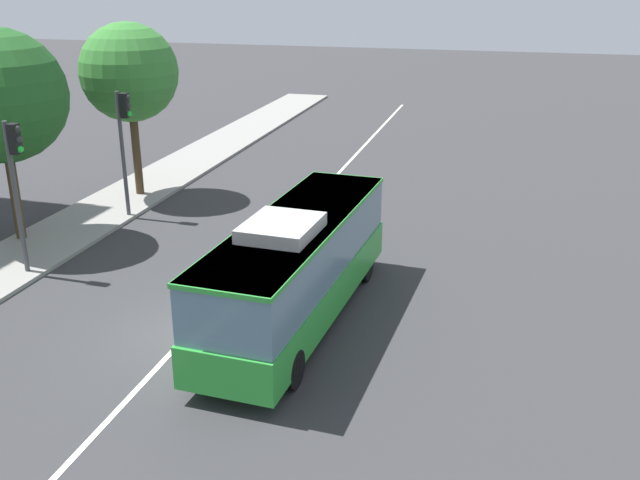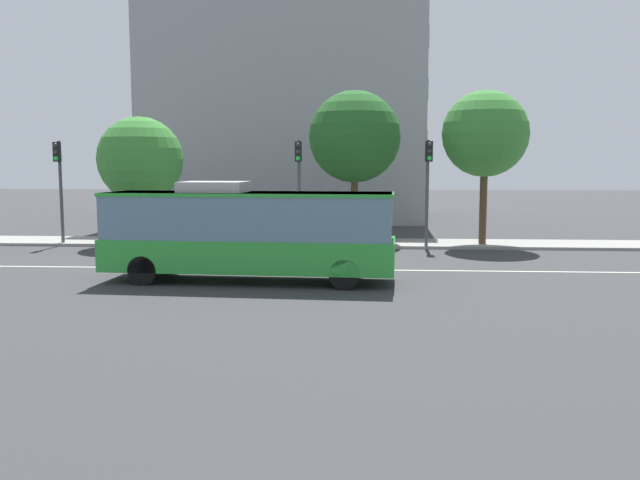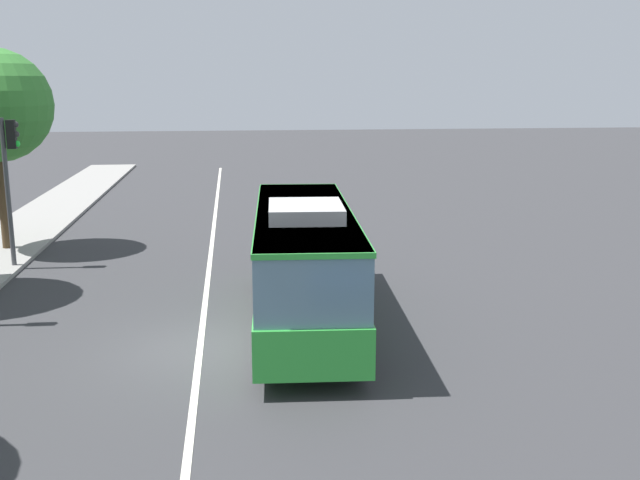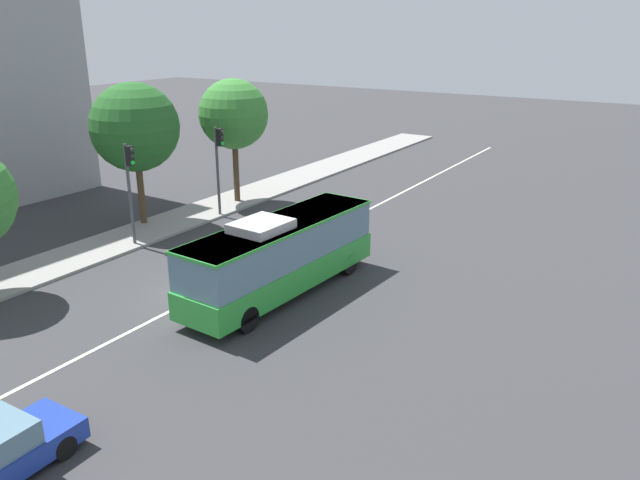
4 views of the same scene
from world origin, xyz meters
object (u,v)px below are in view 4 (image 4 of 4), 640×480
at_px(traffic_light_near_corner, 130,178).
at_px(street_tree_kerbside_right, 135,127).
at_px(traffic_light_mid_block, 219,156).
at_px(street_tree_kerbside_centre, 234,114).
at_px(transit_bus, 281,253).

relative_size(traffic_light_near_corner, street_tree_kerbside_right, 0.66).
bearing_deg(traffic_light_mid_block, street_tree_kerbside_centre, 107.29).
relative_size(traffic_light_near_corner, street_tree_kerbside_centre, 0.68).
bearing_deg(street_tree_kerbside_right, traffic_light_mid_block, -37.31).
height_order(street_tree_kerbside_centre, street_tree_kerbside_right, street_tree_kerbside_right).
xyz_separation_m(transit_bus, street_tree_kerbside_right, (3.52, 11.99, 3.63)).
bearing_deg(street_tree_kerbside_right, traffic_light_near_corner, -138.37).
bearing_deg(street_tree_kerbside_centre, traffic_light_mid_block, -157.46).
distance_m(traffic_light_near_corner, street_tree_kerbside_right, 4.05).
bearing_deg(traffic_light_mid_block, traffic_light_near_corner, -98.03).
bearing_deg(transit_bus, traffic_light_mid_block, 56.20).
relative_size(transit_bus, street_tree_kerbside_right, 1.29).
distance_m(traffic_light_mid_block, street_tree_kerbside_right, 4.81).
relative_size(traffic_light_mid_block, street_tree_kerbside_centre, 0.68).
distance_m(transit_bus, street_tree_kerbside_right, 13.01).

